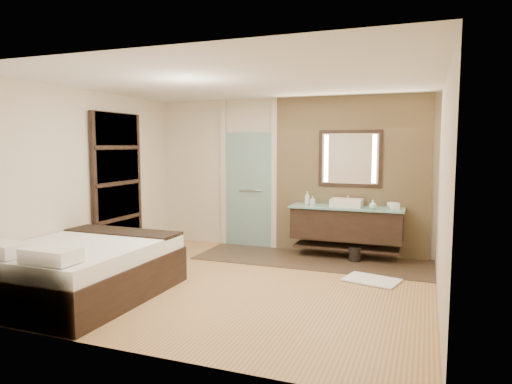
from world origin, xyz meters
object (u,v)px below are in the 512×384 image
at_px(mirror_unit, 350,159).
at_px(bed, 82,269).
at_px(vanity, 346,224).
at_px(waste_bin, 355,254).

distance_m(mirror_unit, bed, 4.50).
distance_m(vanity, waste_bin, 0.53).
relative_size(vanity, waste_bin, 7.71).
xyz_separation_m(vanity, mirror_unit, (0.00, 0.24, 1.07)).
height_order(vanity, bed, vanity).
distance_m(vanity, bed, 4.13).
height_order(vanity, waste_bin, vanity).
bearing_deg(mirror_unit, bed, -129.68).
bearing_deg(mirror_unit, vanity, -90.00).
distance_m(vanity, mirror_unit, 1.10).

